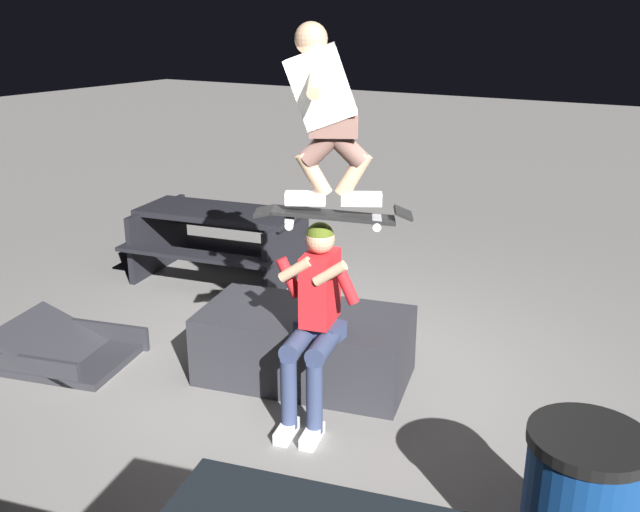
{
  "coord_description": "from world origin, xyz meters",
  "views": [
    {
      "loc": [
        -2.46,
        4.13,
        2.67
      ],
      "look_at": [
        -0.19,
        0.33,
        1.14
      ],
      "focal_mm": 39.03,
      "sensor_mm": 36.0,
      "label": 1
    }
  ],
  "objects_px": {
    "picnic_table_back": "(220,232)",
    "trash_bin": "(580,508)",
    "kicker_ramp": "(67,353)",
    "skater_airborne": "(325,108)",
    "person_sitting_on_ledge": "(315,312)",
    "ledge_box_main": "(305,345)",
    "skateboard": "(333,215)"
  },
  "relations": [
    {
      "from": "person_sitting_on_ledge",
      "to": "kicker_ramp",
      "type": "height_order",
      "value": "person_sitting_on_ledge"
    },
    {
      "from": "person_sitting_on_ledge",
      "to": "skateboard",
      "type": "relative_size",
      "value": 1.39
    },
    {
      "from": "person_sitting_on_ledge",
      "to": "skateboard",
      "type": "xyz_separation_m",
      "value": [
        -0.09,
        -0.08,
        0.67
      ]
    },
    {
      "from": "kicker_ramp",
      "to": "picnic_table_back",
      "type": "distance_m",
      "value": 2.24
    },
    {
      "from": "picnic_table_back",
      "to": "trash_bin",
      "type": "bearing_deg",
      "value": 149.32
    },
    {
      "from": "person_sitting_on_ledge",
      "to": "trash_bin",
      "type": "distance_m",
      "value": 2.04
    },
    {
      "from": "skater_airborne",
      "to": "trash_bin",
      "type": "xyz_separation_m",
      "value": [
        -1.85,
        0.71,
        -1.72
      ]
    },
    {
      "from": "picnic_table_back",
      "to": "skater_airborne",
      "type": "bearing_deg",
      "value": 142.74
    },
    {
      "from": "skateboard",
      "to": "trash_bin",
      "type": "height_order",
      "value": "skateboard"
    },
    {
      "from": "skateboard",
      "to": "skater_airborne",
      "type": "height_order",
      "value": "skater_airborne"
    },
    {
      "from": "trash_bin",
      "to": "ledge_box_main",
      "type": "bearing_deg",
      "value": -25.4
    },
    {
      "from": "kicker_ramp",
      "to": "picnic_table_back",
      "type": "height_order",
      "value": "picnic_table_back"
    },
    {
      "from": "ledge_box_main",
      "to": "person_sitting_on_ledge",
      "type": "height_order",
      "value": "person_sitting_on_ledge"
    },
    {
      "from": "kicker_ramp",
      "to": "trash_bin",
      "type": "bearing_deg",
      "value": 175.96
    },
    {
      "from": "ledge_box_main",
      "to": "skater_airborne",
      "type": "height_order",
      "value": "skater_airborne"
    },
    {
      "from": "ledge_box_main",
      "to": "kicker_ramp",
      "type": "height_order",
      "value": "ledge_box_main"
    },
    {
      "from": "skateboard",
      "to": "trash_bin",
      "type": "distance_m",
      "value": 2.2
    },
    {
      "from": "person_sitting_on_ledge",
      "to": "trash_bin",
      "type": "height_order",
      "value": "person_sitting_on_ledge"
    },
    {
      "from": "person_sitting_on_ledge",
      "to": "skater_airborne",
      "type": "bearing_deg",
      "value": -129.84
    },
    {
      "from": "skateboard",
      "to": "skater_airborne",
      "type": "xyz_separation_m",
      "value": [
        0.05,
        0.03,
        0.69
      ]
    },
    {
      "from": "trash_bin",
      "to": "skateboard",
      "type": "bearing_deg",
      "value": -22.2
    },
    {
      "from": "person_sitting_on_ledge",
      "to": "kicker_ramp",
      "type": "bearing_deg",
      "value": 9.88
    },
    {
      "from": "person_sitting_on_ledge",
      "to": "ledge_box_main",
      "type": "bearing_deg",
      "value": -50.12
    },
    {
      "from": "ledge_box_main",
      "to": "person_sitting_on_ledge",
      "type": "relative_size",
      "value": 1.15
    },
    {
      "from": "skater_airborne",
      "to": "kicker_ramp",
      "type": "height_order",
      "value": "skater_airborne"
    },
    {
      "from": "skateboard",
      "to": "ledge_box_main",
      "type": "bearing_deg",
      "value": -37.07
    },
    {
      "from": "skater_airborne",
      "to": "trash_bin",
      "type": "bearing_deg",
      "value": 159.06
    },
    {
      "from": "person_sitting_on_ledge",
      "to": "skater_airborne",
      "type": "relative_size",
      "value": 1.23
    },
    {
      "from": "person_sitting_on_ledge",
      "to": "kicker_ramp",
      "type": "distance_m",
      "value": 2.29
    },
    {
      "from": "kicker_ramp",
      "to": "skater_airborne",
      "type": "bearing_deg",
      "value": -169.0
    },
    {
      "from": "skater_airborne",
      "to": "kicker_ramp",
      "type": "relative_size",
      "value": 0.97
    },
    {
      "from": "skater_airborne",
      "to": "kicker_ramp",
      "type": "xyz_separation_m",
      "value": [
        2.18,
        0.42,
        -2.07
      ]
    }
  ]
}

